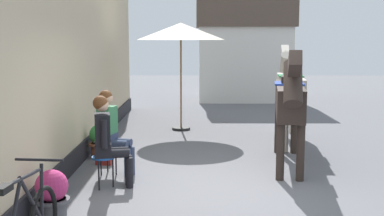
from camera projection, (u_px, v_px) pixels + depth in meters
The scene contains 11 objects.
ground_plane at pixel (212, 146), 10.42m from camera, with size 40.00×40.00×0.00m, color slate.
pub_facade_wall at pixel (69, 78), 8.74m from camera, with size 0.34×14.00×3.40m.
distant_cottage at pixel (244, 50), 18.11m from camera, with size 3.40×2.60×3.50m.
seated_visitor_near at pixel (107, 137), 7.44m from camera, with size 0.61×0.48×1.39m.
seated_visitor_far at pixel (111, 128), 8.18m from camera, with size 0.61×0.48×1.39m.
saddled_horse_near at pixel (289, 101), 8.60m from camera, with size 0.75×2.98×2.06m.
saddled_horse_far at pixel (289, 88), 10.84m from camera, with size 0.66×2.99×2.06m.
flower_planter_near at pixel (52, 194), 6.13m from camera, with size 0.43×0.43×0.64m.
flower_planter_far at pixel (100, 140), 9.38m from camera, with size 0.43×0.43×0.64m.
cafe_parasol at pixel (181, 32), 11.99m from camera, with size 2.10×2.10×2.58m.
satchel_bag at pixel (104, 159), 8.89m from camera, with size 0.28×0.12×0.20m, color maroon.
Camera 1 is at (-0.35, -7.22, 2.22)m, focal length 47.15 mm.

